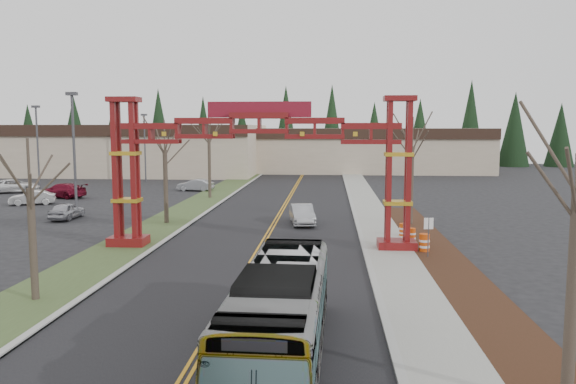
# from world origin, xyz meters

# --- Properties ---
(road) EXTENTS (12.00, 110.00, 0.02)m
(road) POSITION_xyz_m (0.00, 25.00, 0.01)
(road) COLOR black
(road) RESTS_ON ground
(lane_line_left) EXTENTS (0.12, 100.00, 0.01)m
(lane_line_left) POSITION_xyz_m (-0.12, 25.00, 0.03)
(lane_line_left) COLOR orange
(lane_line_left) RESTS_ON road
(lane_line_right) EXTENTS (0.12, 100.00, 0.01)m
(lane_line_right) POSITION_xyz_m (0.12, 25.00, 0.03)
(lane_line_right) COLOR orange
(lane_line_right) RESTS_ON road
(curb_right) EXTENTS (0.30, 110.00, 0.15)m
(curb_right) POSITION_xyz_m (6.15, 25.00, 0.07)
(curb_right) COLOR #A4A49F
(curb_right) RESTS_ON ground
(sidewalk_right) EXTENTS (2.60, 110.00, 0.14)m
(sidewalk_right) POSITION_xyz_m (7.60, 25.00, 0.08)
(sidewalk_right) COLOR gray
(sidewalk_right) RESTS_ON ground
(landscape_strip) EXTENTS (2.60, 50.00, 0.12)m
(landscape_strip) POSITION_xyz_m (10.20, 10.00, 0.06)
(landscape_strip) COLOR #321F10
(landscape_strip) RESTS_ON ground
(grass_median) EXTENTS (4.00, 110.00, 0.08)m
(grass_median) POSITION_xyz_m (-8.00, 25.00, 0.04)
(grass_median) COLOR #3C4E27
(grass_median) RESTS_ON ground
(curb_left) EXTENTS (0.30, 110.00, 0.15)m
(curb_left) POSITION_xyz_m (-6.15, 25.00, 0.07)
(curb_left) COLOR #A4A49F
(curb_left) RESTS_ON ground
(gateway_arch) EXTENTS (18.20, 1.60, 8.90)m
(gateway_arch) POSITION_xyz_m (0.00, 18.00, 5.98)
(gateway_arch) COLOR maroon
(gateway_arch) RESTS_ON ground
(retail_building_west) EXTENTS (46.00, 22.30, 7.50)m
(retail_building_west) POSITION_xyz_m (-30.00, 71.96, 3.76)
(retail_building_west) COLOR tan
(retail_building_west) RESTS_ON ground
(retail_building_east) EXTENTS (38.00, 20.30, 7.00)m
(retail_building_east) POSITION_xyz_m (10.00, 79.95, 3.51)
(retail_building_east) COLOR tan
(retail_building_east) RESTS_ON ground
(conifer_treeline) EXTENTS (116.10, 5.60, 13.00)m
(conifer_treeline) POSITION_xyz_m (0.25, 92.00, 6.49)
(conifer_treeline) COLOR black
(conifer_treeline) RESTS_ON ground
(transit_bus) EXTENTS (2.77, 10.75, 2.98)m
(transit_bus) POSITION_xyz_m (2.62, 2.00, 1.49)
(transit_bus) COLOR #989B9F
(transit_bus) RESTS_ON ground
(silver_sedan) EXTENTS (2.26, 4.65, 1.47)m
(silver_sedan) POSITION_xyz_m (2.08, 26.42, 0.73)
(silver_sedan) COLOR #A5A8AD
(silver_sedan) RESTS_ON ground
(parked_car_near_a) EXTENTS (1.57, 3.84, 1.31)m
(parked_car_near_a) POSITION_xyz_m (-16.39, 27.49, 0.65)
(parked_car_near_a) COLOR #AFAFB7
(parked_car_near_a) RESTS_ON ground
(parked_car_near_b) EXTENTS (4.21, 2.76, 1.31)m
(parked_car_near_b) POSITION_xyz_m (-23.40, 35.22, 0.66)
(parked_car_near_b) COLOR silver
(parked_car_near_b) RESTS_ON ground
(parked_car_mid_a) EXTENTS (5.55, 3.48, 1.50)m
(parked_car_mid_a) POSITION_xyz_m (-23.09, 40.38, 0.75)
(parked_car_mid_a) COLOR maroon
(parked_car_mid_a) RESTS_ON ground
(parked_car_far_a) EXTENTS (4.26, 2.12, 1.34)m
(parked_car_far_a) POSITION_xyz_m (-11.00, 47.49, 0.67)
(parked_car_far_a) COLOR #AAACB1
(parked_car_far_a) RESTS_ON ground
(parked_car_far_b) EXTENTS (5.83, 4.34, 1.47)m
(parked_car_far_b) POSITION_xyz_m (-30.52, 44.41, 0.74)
(parked_car_far_b) COLOR white
(parked_car_far_b) RESTS_ON ground
(bare_tree_median_near) EXTENTS (3.06, 3.06, 6.69)m
(bare_tree_median_near) POSITION_xyz_m (-8.00, 7.21, 4.65)
(bare_tree_median_near) COLOR #382D26
(bare_tree_median_near) RESTS_ON ground
(bare_tree_median_mid) EXTENTS (3.30, 3.30, 7.64)m
(bare_tree_median_mid) POSITION_xyz_m (-8.00, 25.96, 5.43)
(bare_tree_median_mid) COLOR #382D26
(bare_tree_median_mid) RESTS_ON ground
(bare_tree_median_far) EXTENTS (3.09, 3.09, 8.27)m
(bare_tree_median_far) POSITION_xyz_m (-8.00, 41.18, 6.18)
(bare_tree_median_far) COLOR #382D26
(bare_tree_median_far) RESTS_ON ground
(bare_tree_right_far) EXTENTS (3.22, 3.22, 7.88)m
(bare_tree_right_far) POSITION_xyz_m (10.00, 26.60, 5.72)
(bare_tree_right_far) COLOR #382D26
(bare_tree_right_far) RESTS_ON ground
(light_pole_near) EXTENTS (0.86, 0.43, 9.93)m
(light_pole_near) POSITION_xyz_m (-16.46, 29.36, 5.74)
(light_pole_near) COLOR #3F3F44
(light_pole_near) RESTS_ON ground
(light_pole_mid) EXTENTS (0.83, 0.42, 9.59)m
(light_pole_mid) POSITION_xyz_m (-28.95, 46.96, 5.55)
(light_pole_mid) COLOR #3F3F44
(light_pole_mid) RESTS_ON ground
(light_pole_far) EXTENTS (0.77, 0.39, 8.89)m
(light_pole_far) POSITION_xyz_m (-19.97, 57.23, 5.14)
(light_pole_far) COLOR #3F3F44
(light_pole_far) RESTS_ON ground
(street_sign) EXTENTS (0.51, 0.12, 2.26)m
(street_sign) POSITION_xyz_m (9.44, 15.94, 1.63)
(street_sign) COLOR #3F3F44
(street_sign) RESTS_ON ground
(barrel_south) EXTENTS (0.60, 0.60, 1.11)m
(barrel_south) POSITION_xyz_m (9.48, 17.37, 0.56)
(barrel_south) COLOR #CD440B
(barrel_south) RESTS_ON ground
(barrel_mid) EXTENTS (0.51, 0.51, 0.94)m
(barrel_mid) POSITION_xyz_m (9.15, 20.09, 0.47)
(barrel_mid) COLOR #CD440B
(barrel_mid) RESTS_ON ground
(barrel_north) EXTENTS (0.51, 0.51, 0.94)m
(barrel_north) POSITION_xyz_m (8.86, 21.84, 0.47)
(barrel_north) COLOR #CD440B
(barrel_north) RESTS_ON ground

